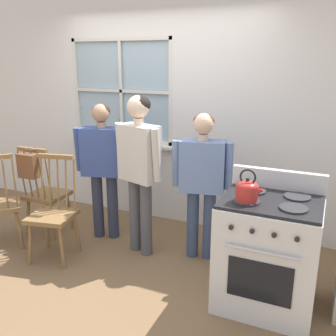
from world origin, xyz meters
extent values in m
plane|color=brown|center=(0.00, 0.00, 0.00)|extent=(16.00, 16.00, 0.00)
cube|color=white|center=(-2.24, 1.40, 1.35)|extent=(1.93, 0.06, 2.70)
cube|color=white|center=(1.65, 1.40, 1.35)|extent=(3.10, 0.06, 2.70)
cube|color=white|center=(-0.58, 1.40, 0.48)|extent=(1.37, 0.06, 0.96)
cube|color=white|center=(-0.58, 1.40, 2.45)|extent=(1.37, 0.06, 0.49)
cube|color=silver|center=(-0.58, 1.32, 0.94)|extent=(1.43, 0.10, 0.03)
cube|color=#9EB7C6|center=(-0.58, 1.41, 1.58)|extent=(1.31, 0.01, 1.19)
cube|color=silver|center=(-0.58, 1.38, 1.58)|extent=(0.04, 0.02, 1.25)
cube|color=silver|center=(-0.58, 1.38, 1.58)|extent=(1.37, 0.02, 0.04)
cube|color=silver|center=(-1.25, 1.38, 1.58)|extent=(0.04, 0.03, 1.25)
cube|color=silver|center=(0.08, 1.38, 1.58)|extent=(0.04, 0.03, 1.25)
cube|color=silver|center=(-0.58, 1.38, 2.19)|extent=(1.37, 0.03, 0.04)
cube|color=silver|center=(-0.58, 1.38, 0.98)|extent=(1.37, 0.03, 0.04)
cube|color=olive|center=(-1.07, 0.47, 0.46)|extent=(0.43, 0.41, 0.04)
cylinder|color=olive|center=(-0.90, 0.64, 0.22)|extent=(0.07, 0.07, 0.44)
cylinder|color=olive|center=(-1.24, 0.63, 0.22)|extent=(0.07, 0.07, 0.44)
cylinder|color=olive|center=(-0.89, 0.32, 0.22)|extent=(0.07, 0.07, 0.44)
cylinder|color=olive|center=(-1.23, 0.31, 0.22)|extent=(0.07, 0.07, 0.44)
cylinder|color=olive|center=(-0.88, 0.31, 0.74)|extent=(0.02, 0.08, 0.56)
cylinder|color=olive|center=(-0.97, 0.31, 0.74)|extent=(0.02, 0.08, 0.56)
cylinder|color=olive|center=(-1.06, 0.30, 0.74)|extent=(0.02, 0.08, 0.56)
cylinder|color=olive|center=(-1.15, 0.30, 0.74)|extent=(0.02, 0.08, 0.56)
cylinder|color=olive|center=(-1.24, 0.30, 0.74)|extent=(0.02, 0.08, 0.56)
cube|color=olive|center=(-1.06, 0.30, 1.03)|extent=(0.38, 0.05, 0.04)
cylinder|color=olive|center=(-1.32, 0.24, 0.22)|extent=(0.05, 0.09, 0.44)
cylinder|color=olive|center=(-1.08, 0.02, 0.22)|extent=(0.09, 0.05, 0.44)
cylinder|color=olive|center=(-1.07, 0.03, 0.74)|extent=(0.07, 0.06, 0.56)
cylinder|color=olive|center=(-1.13, -0.04, 0.74)|extent=(0.07, 0.06, 0.56)
cube|color=olive|center=(-0.61, 0.02, 0.46)|extent=(0.49, 0.48, 0.04)
cylinder|color=olive|center=(-0.75, -0.17, 0.22)|extent=(0.07, 0.08, 0.44)
cylinder|color=olive|center=(-0.41, -0.11, 0.22)|extent=(0.08, 0.07, 0.44)
cylinder|color=olive|center=(-0.81, 0.14, 0.22)|extent=(0.08, 0.07, 0.44)
cylinder|color=olive|center=(-0.48, 0.21, 0.22)|extent=(0.07, 0.08, 0.44)
cylinder|color=olive|center=(-0.82, 0.15, 0.74)|extent=(0.03, 0.08, 0.56)
cylinder|color=olive|center=(-0.73, 0.17, 0.74)|extent=(0.03, 0.08, 0.56)
cylinder|color=olive|center=(-0.65, 0.18, 0.74)|extent=(0.03, 0.08, 0.56)
cylinder|color=olive|center=(-0.56, 0.20, 0.74)|extent=(0.03, 0.08, 0.56)
cylinder|color=olive|center=(-0.47, 0.22, 0.74)|extent=(0.03, 0.08, 0.56)
cube|color=olive|center=(-0.65, 0.18, 1.03)|extent=(0.38, 0.12, 0.04)
cylinder|color=#2D3347|center=(-0.48, 0.62, 0.37)|extent=(0.12, 0.12, 0.74)
cylinder|color=#2D3347|center=(-0.32, 0.67, 0.37)|extent=(0.12, 0.12, 0.74)
cube|color=#384C8E|center=(-0.40, 0.64, 1.00)|extent=(0.49, 0.33, 0.52)
cylinder|color=#384C8E|center=(-0.65, 0.55, 1.02)|extent=(0.10, 0.13, 0.48)
cylinder|color=#384C8E|center=(-0.14, 0.70, 1.02)|extent=(0.10, 0.13, 0.48)
cylinder|color=tan|center=(-0.40, 0.64, 1.29)|extent=(0.10, 0.10, 0.06)
sphere|color=tan|center=(-0.40, 0.64, 1.42)|extent=(0.19, 0.19, 0.19)
ellipsoid|color=#332319|center=(-0.40, 0.66, 1.44)|extent=(0.19, 0.19, 0.15)
cylinder|color=#4C4C51|center=(0.05, 0.52, 0.40)|extent=(0.12, 0.12, 0.79)
cylinder|color=#4C4C51|center=(0.21, 0.47, 0.40)|extent=(0.12, 0.12, 0.79)
cube|color=beige|center=(0.13, 0.50, 1.07)|extent=(0.46, 0.32, 0.56)
cylinder|color=beige|center=(-0.11, 0.55, 1.10)|extent=(0.11, 0.13, 0.52)
cylinder|color=beige|center=(0.36, 0.40, 1.10)|extent=(0.11, 0.13, 0.52)
cylinder|color=beige|center=(0.13, 0.50, 1.39)|extent=(0.10, 0.10, 0.07)
sphere|color=beige|center=(0.13, 0.50, 1.53)|extent=(0.22, 0.22, 0.22)
ellipsoid|color=black|center=(0.13, 0.51, 1.55)|extent=(0.22, 0.22, 0.18)
cylinder|color=#384766|center=(0.65, 0.63, 0.36)|extent=(0.12, 0.12, 0.72)
cylinder|color=#384766|center=(0.82, 0.67, 0.36)|extent=(0.12, 0.12, 0.72)
cube|color=#6B84B7|center=(0.73, 0.65, 0.97)|extent=(0.46, 0.29, 0.50)
cylinder|color=#6B84B7|center=(0.49, 0.58, 0.99)|extent=(0.10, 0.12, 0.47)
cylinder|color=#6B84B7|center=(0.99, 0.68, 0.99)|extent=(0.10, 0.12, 0.47)
cylinder|color=beige|center=(0.73, 0.65, 1.25)|extent=(0.10, 0.10, 0.06)
sphere|color=beige|center=(0.73, 0.65, 1.38)|extent=(0.20, 0.20, 0.20)
ellipsoid|color=brown|center=(0.73, 0.66, 1.40)|extent=(0.20, 0.20, 0.16)
cube|color=silver|center=(1.48, 0.13, 0.45)|extent=(0.76, 0.64, 0.90)
cube|color=black|center=(1.48, 0.13, 0.91)|extent=(0.75, 0.61, 0.02)
cylinder|color=#2D2D30|center=(1.31, 0.01, 0.93)|extent=(0.20, 0.20, 0.02)
cylinder|color=#2D2D30|center=(1.65, 0.01, 0.93)|extent=(0.20, 0.20, 0.02)
cylinder|color=#2D2D30|center=(1.31, 0.26, 0.93)|extent=(0.20, 0.20, 0.02)
cylinder|color=#2D2D30|center=(1.65, 0.26, 0.93)|extent=(0.20, 0.20, 0.02)
cube|color=silver|center=(1.48, 0.42, 1.00)|extent=(0.76, 0.06, 0.16)
cube|color=black|center=(1.48, -0.19, 0.40)|extent=(0.47, 0.01, 0.32)
cylinder|color=silver|center=(1.48, -0.21, 0.65)|extent=(0.53, 0.02, 0.02)
cylinder|color=#232326|center=(1.25, -0.20, 0.79)|extent=(0.04, 0.02, 0.04)
cylinder|color=#232326|center=(1.40, -0.20, 0.79)|extent=(0.04, 0.02, 0.04)
cylinder|color=#232326|center=(1.56, -0.20, 0.79)|extent=(0.04, 0.02, 0.04)
cylinder|color=#232326|center=(1.71, -0.20, 0.79)|extent=(0.04, 0.02, 0.04)
cylinder|color=red|center=(1.31, 0.01, 1.00)|extent=(0.17, 0.17, 0.12)
ellipsoid|color=red|center=(1.31, 0.01, 1.06)|extent=(0.16, 0.16, 0.07)
sphere|color=black|center=(1.31, 0.01, 1.10)|extent=(0.03, 0.03, 0.03)
cylinder|color=red|center=(1.39, 0.01, 1.02)|extent=(0.08, 0.03, 0.07)
torus|color=black|center=(1.31, 0.01, 1.12)|extent=(0.12, 0.01, 0.12)
cylinder|color=beige|center=(-0.59, 1.31, 1.00)|extent=(0.13, 0.13, 0.08)
cylinder|color=#33261C|center=(-0.59, 1.31, 1.03)|extent=(0.12, 0.12, 0.01)
cone|color=#2D7038|center=(-0.57, 1.32, 1.15)|extent=(0.07, 0.05, 0.23)
cone|color=#2D7038|center=(-0.59, 1.33, 1.09)|extent=(0.04, 0.06, 0.10)
cone|color=#2D7038|center=(-0.60, 1.32, 1.14)|extent=(0.09, 0.07, 0.21)
cone|color=#2D7038|center=(-0.61, 1.30, 1.13)|extent=(0.06, 0.05, 0.19)
cone|color=#2D7038|center=(-0.59, 1.29, 1.09)|extent=(0.04, 0.06, 0.11)
cone|color=#2D7038|center=(-0.57, 1.30, 1.16)|extent=(0.09, 0.08, 0.24)
cube|color=brown|center=(-1.06, 0.21, 0.88)|extent=(0.22, 0.10, 0.26)
torus|color=brown|center=(-1.06, 0.29, 1.05)|extent=(0.13, 0.13, 0.01)
camera|label=1|loc=(1.84, -2.65, 1.97)|focal=40.00mm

